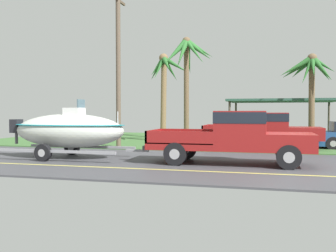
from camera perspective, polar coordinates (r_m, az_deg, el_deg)
ground at (r=21.96m, az=15.72°, el=-2.84°), size 36.00×22.00×0.11m
pickup_truck_towing at (r=13.72m, az=10.74°, el=-1.29°), size 5.96×2.04×1.89m
boat_on_trailer at (r=15.71m, az=-14.65°, el=-0.64°), size 5.95×2.41×2.35m
parked_pickup_background at (r=19.41m, az=14.89°, el=-0.42°), size 5.91×2.08×1.82m
carport_awning at (r=26.50m, az=16.74°, el=3.55°), size 6.99×5.23×2.68m
palm_tree_near_left at (r=26.50m, az=-0.48°, el=7.52°), size 3.13×3.02×5.91m
palm_tree_far_left at (r=23.67m, az=20.41°, el=7.34°), size 3.27×2.81×5.24m
palm_tree_far_right at (r=22.33m, az=2.83°, el=9.84°), size 2.83×2.83×6.19m
utility_pole at (r=20.00m, az=-7.46°, el=8.97°), size 0.24×1.80×8.19m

